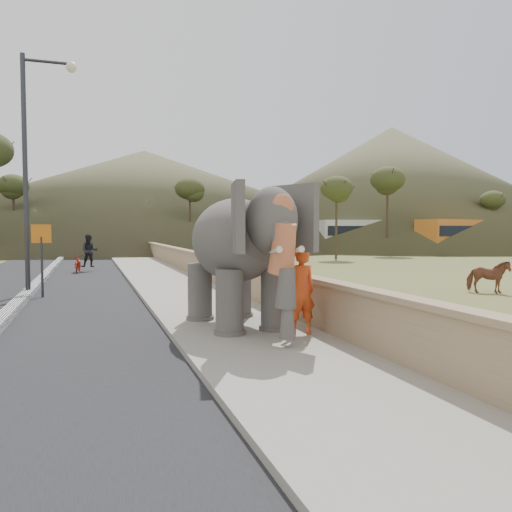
{
  "coord_description": "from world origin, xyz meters",
  "views": [
    {
      "loc": [
        -3.02,
        -6.75,
        2.25
      ],
      "look_at": [
        0.2,
        2.88,
        1.7
      ],
      "focal_mm": 35.0,
      "sensor_mm": 36.0,
      "label": 1
    }
  ],
  "objects_px": {
    "lamppost": "(35,150)",
    "motorcyclist": "(84,257)",
    "elephant_and_man": "(236,259)",
    "cow": "(488,277)"
  },
  "relations": [
    {
      "from": "lamppost",
      "to": "motorcyclist",
      "type": "xyz_separation_m",
      "value": [
        1.37,
        9.21,
        -4.1
      ]
    },
    {
      "from": "lamppost",
      "to": "elephant_and_man",
      "type": "distance_m",
      "value": 9.63
    },
    {
      "from": "lamppost",
      "to": "elephant_and_man",
      "type": "relative_size",
      "value": 1.89
    },
    {
      "from": "elephant_and_man",
      "to": "motorcyclist",
      "type": "height_order",
      "value": "elephant_and_man"
    },
    {
      "from": "lamppost",
      "to": "motorcyclist",
      "type": "distance_m",
      "value": 10.17
    },
    {
      "from": "cow",
      "to": "elephant_and_man",
      "type": "distance_m",
      "value": 10.81
    },
    {
      "from": "elephant_and_man",
      "to": "motorcyclist",
      "type": "relative_size",
      "value": 2.14
    },
    {
      "from": "cow",
      "to": "motorcyclist",
      "type": "height_order",
      "value": "motorcyclist"
    },
    {
      "from": "lamppost",
      "to": "motorcyclist",
      "type": "height_order",
      "value": "lamppost"
    },
    {
      "from": "lamppost",
      "to": "motorcyclist",
      "type": "bearing_deg",
      "value": 81.54
    }
  ]
}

